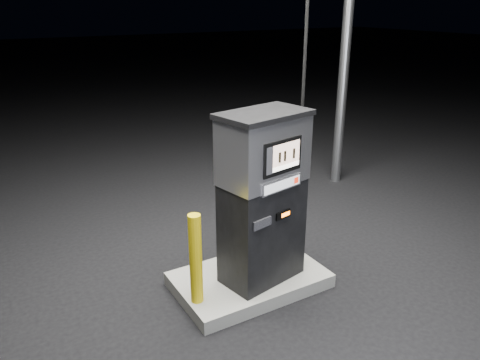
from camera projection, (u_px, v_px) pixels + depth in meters
ground at (249, 285)px, 5.17m from camera, size 80.00×80.00×0.00m
pump_island at (249, 280)px, 5.14m from camera, size 1.60×1.00×0.15m
fuel_dispenser at (263, 197)px, 4.74m from camera, size 1.04×0.70×3.76m
bollard_left at (196, 259)px, 4.49m from camera, size 0.14×0.14×0.94m
bollard_right at (294, 225)px, 5.22m from camera, size 0.15×0.15×0.89m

